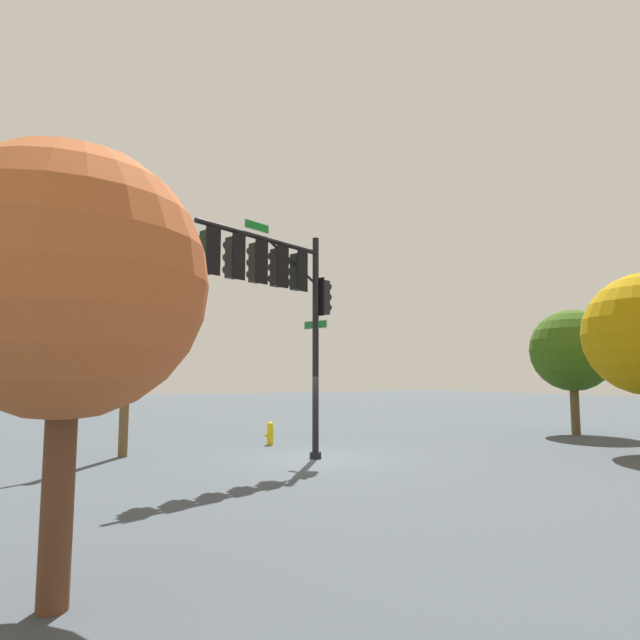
# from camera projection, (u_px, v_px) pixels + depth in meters

# --- Properties ---
(ground_plane) EXTENTS (120.00, 120.00, 0.00)m
(ground_plane) POSITION_uv_depth(u_px,v_px,m) (315.00, 459.00, 16.34)
(ground_plane) COLOR #3C444A
(signal_pole_assembly) EXTENTS (5.11, 2.15, 6.90)m
(signal_pole_assembly) POSITION_uv_depth(u_px,v_px,m) (278.00, 285.00, 15.62)
(signal_pole_assembly) COLOR black
(signal_pole_assembly) RESTS_ON ground_plane
(utility_pole) EXTENTS (1.61, 1.02, 7.26)m
(utility_pole) POSITION_uv_depth(u_px,v_px,m) (127.00, 337.00, 17.10)
(utility_pole) COLOR brown
(utility_pole) RESTS_ON ground_plane
(fire_hydrant) EXTENTS (0.33, 0.24, 0.83)m
(fire_hydrant) POSITION_uv_depth(u_px,v_px,m) (270.00, 433.00, 19.71)
(fire_hydrant) COLOR gold
(fire_hydrant) RESTS_ON ground_plane
(tree_mid) EXTENTS (3.16, 3.16, 5.17)m
(tree_mid) POSITION_uv_depth(u_px,v_px,m) (69.00, 283.00, 6.11)
(tree_mid) COLOR brown
(tree_mid) RESTS_ON ground_plane
(tree_far) EXTENTS (3.57, 3.57, 5.44)m
(tree_far) POSITION_uv_depth(u_px,v_px,m) (572.00, 351.00, 23.45)
(tree_far) COLOR brown
(tree_far) RESTS_ON ground_plane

